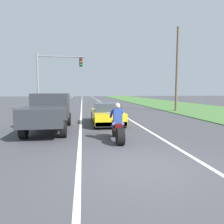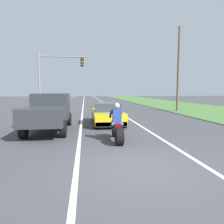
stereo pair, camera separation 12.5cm
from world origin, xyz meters
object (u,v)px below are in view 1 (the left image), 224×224
motorcycle_with_rider (118,128)px  traffic_light_mast_near (53,72)px  sports_car_yellow (107,114)px  pickup_truck_left_lane_dark_grey (49,110)px

motorcycle_with_rider → traffic_light_mast_near: bearing=108.0°
sports_car_yellow → pickup_truck_left_lane_dark_grey: 3.83m
motorcycle_with_rider → pickup_truck_left_lane_dark_grey: pickup_truck_left_lane_dark_grey is taller
sports_car_yellow → traffic_light_mast_near: (-4.49, 8.88, 3.38)m
sports_car_yellow → motorcycle_with_rider: bearing=-91.2°
sports_car_yellow → traffic_light_mast_near: 10.51m
motorcycle_with_rider → pickup_truck_left_lane_dark_grey: 4.24m
sports_car_yellow → traffic_light_mast_near: traffic_light_mast_near is taller
pickup_truck_left_lane_dark_grey → sports_car_yellow: bearing=30.1°
motorcycle_with_rider → traffic_light_mast_near: traffic_light_mast_near is taller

